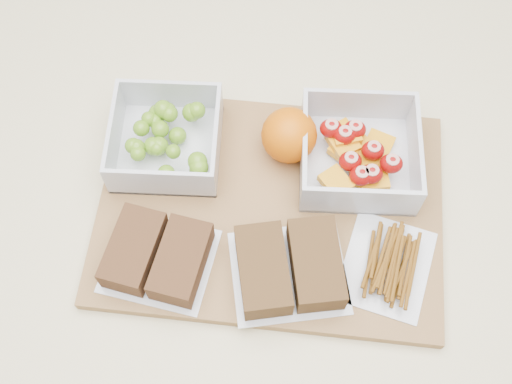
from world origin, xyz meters
TOP-DOWN VIEW (x-y plane):
  - ground at (0.00, 0.00)m, footprint 4.00×4.00m
  - counter at (0.00, 0.00)m, footprint 1.20×0.90m
  - cutting_board at (0.03, -0.02)m, footprint 0.44×0.33m
  - grape_container at (-0.10, 0.06)m, footprint 0.13×0.13m
  - fruit_container at (0.13, 0.05)m, footprint 0.14×0.14m
  - orange at (0.05, 0.06)m, footprint 0.07×0.07m
  - sandwich_bag_left at (-0.10, -0.10)m, footprint 0.14×0.13m
  - sandwich_bag_center at (0.05, -0.10)m, footprint 0.15×0.14m
  - pretzel_bag at (0.17, -0.09)m, footprint 0.13×0.14m

SIDE VIEW (x-z plane):
  - ground at x=0.00m, z-range 0.00..0.00m
  - counter at x=0.00m, z-range 0.00..0.90m
  - cutting_board at x=0.03m, z-range 0.90..0.92m
  - pretzel_bag at x=0.17m, z-range 0.92..0.94m
  - sandwich_bag_left at x=-0.10m, z-range 0.92..0.95m
  - sandwich_bag_center at x=0.05m, z-range 0.92..0.96m
  - fruit_container at x=0.13m, z-range 0.91..0.97m
  - grape_container at x=-0.10m, z-range 0.91..0.97m
  - orange at x=0.05m, z-range 0.92..0.99m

